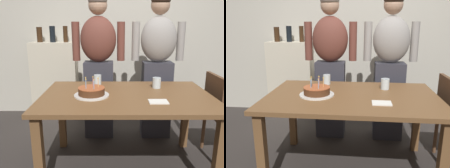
# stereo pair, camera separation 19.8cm
# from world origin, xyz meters

# --- Properties ---
(ground_plane) EXTENTS (10.00, 10.00, 0.00)m
(ground_plane) POSITION_xyz_m (0.00, 0.00, 0.00)
(ground_plane) COLOR #332D2B
(back_wall) EXTENTS (5.20, 0.10, 2.60)m
(back_wall) POSITION_xyz_m (0.00, 1.55, 1.30)
(back_wall) COLOR beige
(back_wall) RESTS_ON ground_plane
(dining_table) EXTENTS (1.50, 0.96, 0.74)m
(dining_table) POSITION_xyz_m (0.00, 0.00, 0.64)
(dining_table) COLOR brown
(dining_table) RESTS_ON ground_plane
(birthday_cake) EXTENTS (0.30, 0.30, 0.16)m
(birthday_cake) POSITION_xyz_m (-0.31, -0.04, 0.78)
(birthday_cake) COLOR white
(birthday_cake) RESTS_ON dining_table
(water_glass_near) EXTENTS (0.08, 0.08, 0.10)m
(water_glass_near) POSITION_xyz_m (0.31, 0.22, 0.79)
(water_glass_near) COLOR silver
(water_glass_near) RESTS_ON dining_table
(water_glass_far) EXTENTS (0.08, 0.08, 0.10)m
(water_glass_far) POSITION_xyz_m (-0.28, 0.35, 0.79)
(water_glass_far) COLOR silver
(water_glass_far) RESTS_ON dining_table
(napkin_stack) EXTENTS (0.15, 0.11, 0.01)m
(napkin_stack) POSITION_xyz_m (0.24, -0.21, 0.74)
(napkin_stack) COLOR white
(napkin_stack) RESTS_ON dining_table
(person_man_bearded) EXTENTS (0.61, 0.27, 1.66)m
(person_man_bearded) POSITION_xyz_m (-0.29, 0.71, 0.87)
(person_man_bearded) COLOR #33333D
(person_man_bearded) RESTS_ON ground_plane
(person_woman_cardigan) EXTENTS (0.61, 0.27, 1.66)m
(person_woman_cardigan) POSITION_xyz_m (0.40, 0.71, 0.87)
(person_woman_cardigan) COLOR #33333D
(person_woman_cardigan) RESTS_ON ground_plane
(dining_chair) EXTENTS (0.42, 0.42, 0.87)m
(dining_chair) POSITION_xyz_m (0.97, 0.19, 0.52)
(dining_chair) COLOR brown
(dining_chair) RESTS_ON ground_plane
(shelf_cabinet) EXTENTS (0.64, 0.30, 1.33)m
(shelf_cabinet) POSITION_xyz_m (-0.96, 1.33, 0.56)
(shelf_cabinet) COLOR beige
(shelf_cabinet) RESTS_ON ground_plane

